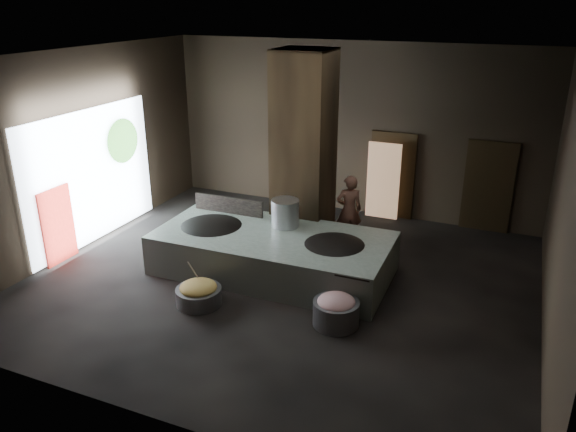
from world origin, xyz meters
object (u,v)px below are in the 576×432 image
at_px(wok_right, 334,249).
at_px(veg_basin, 199,296).
at_px(hearth_platform, 273,253).
at_px(cook, 349,210).
at_px(wok_left, 212,230).
at_px(stock_pot, 285,214).
at_px(meat_basin, 336,313).

xyz_separation_m(wok_right, veg_basin, (-2.10, -1.85, -0.59)).
bearing_deg(hearth_platform, cook, 62.68).
height_order(wok_left, cook, cook).
relative_size(wok_left, wok_right, 1.07).
bearing_deg(veg_basin, stock_pot, 71.25).
distance_m(hearth_platform, wok_right, 1.39).
distance_m(hearth_platform, cook, 2.34).
relative_size(stock_pot, meat_basin, 0.77).
height_order(cook, veg_basin, cook).
distance_m(wok_left, veg_basin, 1.97).
height_order(hearth_platform, cook, cook).
xyz_separation_m(wok_left, cook, (2.48, 2.11, 0.09)).
xyz_separation_m(hearth_platform, stock_pot, (0.05, 0.55, 0.70)).
bearing_deg(cook, wok_right, 69.88).
bearing_deg(wok_left, stock_pot, 21.80).
height_order(wok_right, veg_basin, wok_right).
distance_m(wok_right, veg_basin, 2.86).
relative_size(wok_right, cook, 0.86).
relative_size(wok_right, meat_basin, 1.73).
distance_m(stock_pot, cook, 1.82).
distance_m(cook, meat_basin, 3.68).
distance_m(wok_right, stock_pot, 1.44).
xyz_separation_m(stock_pot, meat_basin, (1.86, -2.01, -0.90)).
distance_m(wok_left, stock_pot, 1.66).
height_order(wok_left, stock_pot, stock_pot).
bearing_deg(stock_pot, hearth_platform, -95.19).
bearing_deg(wok_left, wok_right, 2.05).
bearing_deg(wok_right, cook, 98.98).
xyz_separation_m(wok_right, cook, (-0.32, 2.01, 0.09)).
xyz_separation_m(wok_left, stock_pot, (1.50, 0.60, 0.38)).
relative_size(hearth_platform, cook, 2.93).
height_order(wok_right, stock_pot, stock_pot).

